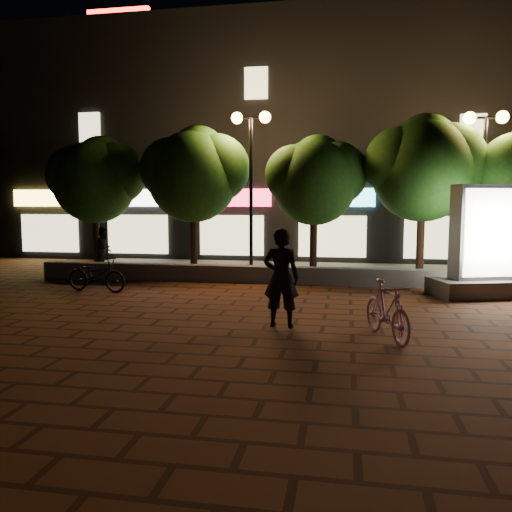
% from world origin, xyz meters
% --- Properties ---
extents(ground, '(80.00, 80.00, 0.00)m').
position_xyz_m(ground, '(0.00, 0.00, 0.00)').
color(ground, '#4F2A19').
rests_on(ground, ground).
extents(retaining_wall, '(16.00, 0.45, 0.50)m').
position_xyz_m(retaining_wall, '(0.00, 4.00, 0.25)').
color(retaining_wall, slate).
rests_on(retaining_wall, ground).
extents(sidewalk, '(16.00, 5.00, 0.08)m').
position_xyz_m(sidewalk, '(0.00, 6.50, 0.04)').
color(sidewalk, slate).
rests_on(sidewalk, ground).
extents(building_block, '(28.00, 8.12, 11.30)m').
position_xyz_m(building_block, '(-0.01, 12.99, 5.00)').
color(building_block, black).
rests_on(building_block, ground).
extents(tree_far_left, '(3.36, 2.80, 4.63)m').
position_xyz_m(tree_far_left, '(-6.95, 5.46, 3.29)').
color(tree_far_left, '#321C13').
rests_on(tree_far_left, sidewalk).
extents(tree_left, '(3.60, 3.00, 4.89)m').
position_xyz_m(tree_left, '(-3.45, 5.46, 3.44)').
color(tree_left, '#321C13').
rests_on(tree_left, sidewalk).
extents(tree_mid, '(3.24, 2.70, 4.50)m').
position_xyz_m(tree_mid, '(0.55, 5.46, 3.22)').
color(tree_mid, '#321C13').
rests_on(tree_mid, sidewalk).
extents(tree_right, '(3.72, 3.10, 5.07)m').
position_xyz_m(tree_right, '(3.86, 5.46, 3.57)').
color(tree_right, '#321C13').
rests_on(tree_right, sidewalk).
extents(street_lamp_left, '(1.26, 0.36, 5.18)m').
position_xyz_m(street_lamp_left, '(-1.50, 5.20, 4.03)').
color(street_lamp_left, black).
rests_on(street_lamp_left, sidewalk).
extents(street_lamp_right, '(1.26, 0.36, 4.98)m').
position_xyz_m(street_lamp_right, '(5.50, 5.20, 3.89)').
color(street_lamp_right, black).
rests_on(street_lamp_right, sidewalk).
extents(ad_kiosk, '(2.91, 2.05, 2.86)m').
position_xyz_m(ad_kiosk, '(5.08, 2.87, 1.15)').
color(ad_kiosk, slate).
rests_on(ad_kiosk, ground).
extents(scooter_pink, '(1.07, 1.78, 1.03)m').
position_xyz_m(scooter_pink, '(2.26, -1.87, 0.52)').
color(scooter_pink, '#D792C9').
rests_on(scooter_pink, ground).
extents(rider, '(0.72, 0.50, 1.92)m').
position_xyz_m(rider, '(0.31, -1.29, 0.96)').
color(rider, black).
rests_on(rider, ground).
extents(scooter_parked, '(1.84, 0.86, 0.93)m').
position_xyz_m(scooter_parked, '(-5.10, 1.70, 0.47)').
color(scooter_parked, black).
rests_on(scooter_parked, ground).
extents(pedestrian, '(0.62, 0.77, 1.50)m').
position_xyz_m(pedestrian, '(-6.57, 5.10, 0.83)').
color(pedestrian, black).
rests_on(pedestrian, sidewalk).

